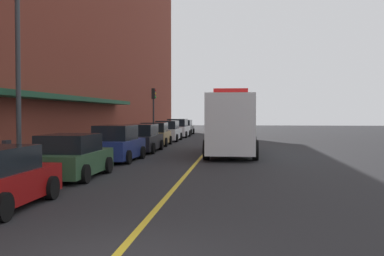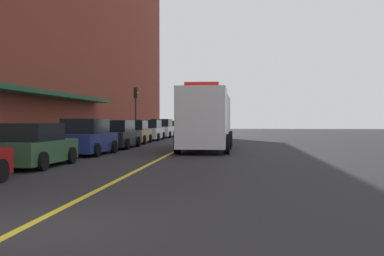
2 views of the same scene
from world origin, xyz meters
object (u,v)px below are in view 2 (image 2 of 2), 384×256
at_px(parked_car_7, 170,129).
at_px(parking_meter_3, 153,126).
at_px(parked_car_3, 117,135).
at_px(parked_car_6, 162,129).
at_px(box_truck, 207,120).
at_px(parked_car_1, 32,146).
at_px(parked_car_5, 150,131).
at_px(parked_car_4, 134,133).
at_px(traffic_light_near, 136,103).
at_px(parked_car_2, 87,138).
at_px(parking_meter_1, 155,126).

distance_m(parked_car_7, parking_meter_3, 3.09).
height_order(parked_car_3, parked_car_7, parked_car_3).
xyz_separation_m(parked_car_6, box_truck, (5.51, -17.94, 0.86)).
height_order(parked_car_1, parking_meter_3, parked_car_1).
bearing_deg(parking_meter_3, parked_car_5, -80.96).
bearing_deg(box_truck, parking_meter_3, -160.87).
height_order(parked_car_1, parked_car_4, parked_car_4).
bearing_deg(box_truck, parked_car_1, -29.00).
height_order(parked_car_6, box_truck, box_truck).
distance_m(parked_car_6, traffic_light_near, 5.92).
distance_m(parked_car_2, parked_car_7, 27.66).
bearing_deg(box_truck, parked_car_6, -162.37).
distance_m(parked_car_3, parking_meter_3, 19.58).
relative_size(parked_car_7, parking_meter_3, 3.16).
relative_size(parked_car_4, parking_meter_1, 3.22).
relative_size(parked_car_4, parking_meter_3, 3.22).
bearing_deg(parked_car_1, parked_car_3, -0.26).
distance_m(parked_car_1, traffic_light_near, 22.80).
relative_size(parked_car_5, traffic_light_near, 1.05).
distance_m(parked_car_4, parked_car_7, 16.96).
bearing_deg(parking_meter_3, box_truck, -71.42).
bearing_deg(parked_car_2, parked_car_4, 2.63).
relative_size(parked_car_4, traffic_light_near, 1.00).
distance_m(box_truck, parking_meter_1, 23.16).
height_order(parking_meter_3, traffic_light_near, traffic_light_near).
bearing_deg(parking_meter_3, parking_meter_1, 90.00).
xyz_separation_m(parked_car_4, parking_meter_1, (-1.32, 15.57, 0.28)).
relative_size(parked_car_3, parked_car_7, 1.14).
bearing_deg(parked_car_3, parking_meter_1, 3.73).
bearing_deg(parked_car_6, traffic_light_near, 166.52).
distance_m(parking_meter_3, traffic_light_near, 8.31).
bearing_deg(parked_car_5, parked_car_4, 178.96).
relative_size(parked_car_4, parked_car_6, 1.03).
distance_m(parked_car_1, parked_car_2, 5.77).
relative_size(box_truck, traffic_light_near, 2.10).
bearing_deg(parking_meter_3, parked_car_4, -84.68).
distance_m(parked_car_4, traffic_light_near, 6.73).
xyz_separation_m(parked_car_3, parking_meter_1, (-1.49, 20.88, 0.27)).
xyz_separation_m(parked_car_1, traffic_light_near, (-1.26, 22.64, 2.41)).
bearing_deg(traffic_light_near, parking_meter_1, 90.38).
relative_size(parked_car_3, parking_meter_3, 3.61).
distance_m(parked_car_4, parked_car_5, 5.54).
relative_size(parked_car_2, parking_meter_1, 3.18).
height_order(parking_meter_1, parking_meter_3, same).
xyz_separation_m(parked_car_5, box_truck, (5.59, -12.04, 0.89)).
distance_m(parked_car_4, parking_meter_1, 15.63).
distance_m(parked_car_1, parking_meter_1, 32.07).
distance_m(parked_car_5, traffic_light_near, 2.77).
bearing_deg(box_truck, parked_car_4, -138.51).
bearing_deg(parked_car_3, parked_car_7, -0.06).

